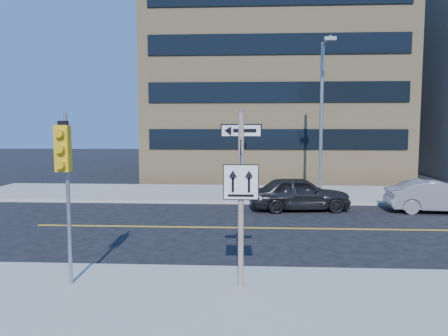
# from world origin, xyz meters

# --- Properties ---
(ground) EXTENTS (120.00, 120.00, 0.00)m
(ground) POSITION_xyz_m (0.00, 0.00, 0.00)
(ground) COLOR black
(ground) RESTS_ON ground
(sign_pole) EXTENTS (0.92, 0.92, 4.06)m
(sign_pole) POSITION_xyz_m (0.00, -2.51, 2.44)
(sign_pole) COLOR beige
(sign_pole) RESTS_ON near_sidewalk
(traffic_signal) EXTENTS (0.32, 0.45, 4.00)m
(traffic_signal) POSITION_xyz_m (-4.00, -2.66, 3.03)
(traffic_signal) COLOR gray
(traffic_signal) RESTS_ON near_sidewalk
(parked_car_a) EXTENTS (2.32, 4.71, 1.54)m
(parked_car_a) POSITION_xyz_m (2.53, 7.65, 0.77)
(parked_car_a) COLOR black
(parked_car_a) RESTS_ON ground
(parked_car_b) EXTENTS (1.75, 4.43, 1.44)m
(parked_car_b) POSITION_xyz_m (8.63, 7.46, 0.72)
(parked_car_b) COLOR gray
(parked_car_b) RESTS_ON ground
(streetlight_a) EXTENTS (0.55, 2.25, 8.00)m
(streetlight_a) POSITION_xyz_m (4.00, 10.76, 4.76)
(streetlight_a) COLOR gray
(streetlight_a) RESTS_ON far_sidewalk
(building_brick) EXTENTS (18.00, 18.00, 18.00)m
(building_brick) POSITION_xyz_m (2.00, 25.00, 9.00)
(building_brick) COLOR tan
(building_brick) RESTS_ON ground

